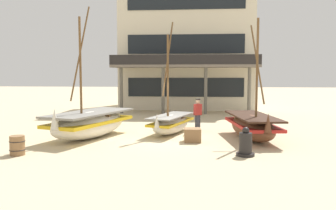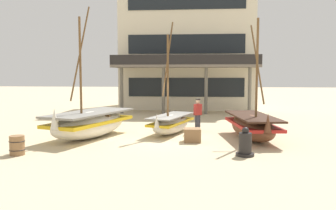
{
  "view_description": "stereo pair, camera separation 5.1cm",
  "coord_description": "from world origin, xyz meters",
  "px_view_note": "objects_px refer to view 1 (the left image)",
  "views": [
    {
      "loc": [
        1.44,
        -15.57,
        2.9
      ],
      "look_at": [
        0.0,
        1.0,
        1.4
      ],
      "focal_mm": 37.03,
      "sensor_mm": 36.0,
      "label": 1
    },
    {
      "loc": [
        1.49,
        -15.56,
        2.9
      ],
      "look_at": [
        0.0,
        1.0,
        1.4
      ],
      "focal_mm": 37.03,
      "sensor_mm": 36.0,
      "label": 2
    }
  ],
  "objects_px": {
    "fishing_boat_centre_large": "(90,123)",
    "wooden_barrel": "(17,145)",
    "cargo_crate": "(193,135)",
    "capstan_winch": "(245,144)",
    "harbor_building_main": "(187,47)",
    "fishing_boat_near_left": "(171,123)",
    "fishing_boat_far_right": "(252,126)",
    "fisherman_by_hull": "(198,116)"
  },
  "relations": [
    {
      "from": "cargo_crate",
      "to": "fisherman_by_hull",
      "type": "bearing_deg",
      "value": 84.76
    },
    {
      "from": "fishing_boat_near_left",
      "to": "wooden_barrel",
      "type": "bearing_deg",
      "value": -135.98
    },
    {
      "from": "cargo_crate",
      "to": "harbor_building_main",
      "type": "relative_size",
      "value": 0.06
    },
    {
      "from": "fishing_boat_centre_large",
      "to": "capstan_winch",
      "type": "bearing_deg",
      "value": -23.94
    },
    {
      "from": "wooden_barrel",
      "to": "cargo_crate",
      "type": "distance_m",
      "value": 6.89
    },
    {
      "from": "fishing_boat_far_right",
      "to": "fishing_boat_centre_large",
      "type": "bearing_deg",
      "value": -177.64
    },
    {
      "from": "harbor_building_main",
      "to": "fisherman_by_hull",
      "type": "bearing_deg",
      "value": -85.78
    },
    {
      "from": "cargo_crate",
      "to": "fishing_boat_centre_large",
      "type": "bearing_deg",
      "value": 173.3
    },
    {
      "from": "fishing_boat_centre_large",
      "to": "fisherman_by_hull",
      "type": "bearing_deg",
      "value": 20.03
    },
    {
      "from": "fishing_boat_near_left",
      "to": "capstan_winch",
      "type": "xyz_separation_m",
      "value": [
        2.98,
        -4.35,
        -0.11
      ]
    },
    {
      "from": "fishing_boat_near_left",
      "to": "fisherman_by_hull",
      "type": "relative_size",
      "value": 3.19
    },
    {
      "from": "capstan_winch",
      "to": "wooden_barrel",
      "type": "xyz_separation_m",
      "value": [
        -8.12,
        -0.61,
        -0.06
      ]
    },
    {
      "from": "wooden_barrel",
      "to": "harbor_building_main",
      "type": "xyz_separation_m",
      "value": [
        5.43,
        18.73,
        4.83
      ]
    },
    {
      "from": "fishing_boat_centre_large",
      "to": "harbor_building_main",
      "type": "distance_m",
      "value": 16.33
    },
    {
      "from": "fishing_boat_near_left",
      "to": "fishing_boat_centre_large",
      "type": "height_order",
      "value": "fishing_boat_centre_large"
    },
    {
      "from": "fishing_boat_far_right",
      "to": "fisherman_by_hull",
      "type": "xyz_separation_m",
      "value": [
        -2.42,
        1.48,
        0.23
      ]
    },
    {
      "from": "fisherman_by_hull",
      "to": "harbor_building_main",
      "type": "bearing_deg",
      "value": 94.22
    },
    {
      "from": "capstan_winch",
      "to": "harbor_building_main",
      "type": "xyz_separation_m",
      "value": [
        -2.69,
        18.12,
        4.77
      ]
    },
    {
      "from": "fishing_boat_centre_large",
      "to": "harbor_building_main",
      "type": "relative_size",
      "value": 0.52
    },
    {
      "from": "fishing_boat_centre_large",
      "to": "wooden_barrel",
      "type": "height_order",
      "value": "fishing_boat_centre_large"
    },
    {
      "from": "fishing_boat_centre_large",
      "to": "capstan_winch",
      "type": "distance_m",
      "value": 7.21
    },
    {
      "from": "wooden_barrel",
      "to": "harbor_building_main",
      "type": "bearing_deg",
      "value": 73.83
    },
    {
      "from": "fishing_boat_near_left",
      "to": "cargo_crate",
      "type": "bearing_deg",
      "value": -61.56
    },
    {
      "from": "cargo_crate",
      "to": "fishing_boat_far_right",
      "type": "bearing_deg",
      "value": 17.9
    },
    {
      "from": "wooden_barrel",
      "to": "cargo_crate",
      "type": "bearing_deg",
      "value": 25.67
    },
    {
      "from": "fisherman_by_hull",
      "to": "cargo_crate",
      "type": "relative_size",
      "value": 2.42
    },
    {
      "from": "capstan_winch",
      "to": "cargo_crate",
      "type": "height_order",
      "value": "capstan_winch"
    },
    {
      "from": "wooden_barrel",
      "to": "fisherman_by_hull",
      "type": "bearing_deg",
      "value": 39.62
    },
    {
      "from": "fishing_boat_near_left",
      "to": "fishing_boat_centre_large",
      "type": "distance_m",
      "value": 3.88
    },
    {
      "from": "fishing_boat_centre_large",
      "to": "wooden_barrel",
      "type": "xyz_separation_m",
      "value": [
        -1.53,
        -3.53,
        -0.31
      ]
    },
    {
      "from": "fishing_boat_far_right",
      "to": "fisherman_by_hull",
      "type": "bearing_deg",
      "value": 148.51
    },
    {
      "from": "fishing_boat_far_right",
      "to": "harbor_building_main",
      "type": "relative_size",
      "value": 0.47
    },
    {
      "from": "fishing_boat_centre_large",
      "to": "harbor_building_main",
      "type": "xyz_separation_m",
      "value": [
        3.9,
        15.19,
        4.53
      ]
    },
    {
      "from": "fishing_boat_centre_large",
      "to": "fishing_boat_near_left",
      "type": "bearing_deg",
      "value": 21.62
    },
    {
      "from": "fishing_boat_near_left",
      "to": "fisherman_by_hull",
      "type": "xyz_separation_m",
      "value": [
        1.29,
        0.35,
        0.31
      ]
    },
    {
      "from": "fishing_boat_centre_large",
      "to": "fishing_boat_far_right",
      "type": "relative_size",
      "value": 1.12
    },
    {
      "from": "fishing_boat_near_left",
      "to": "cargo_crate",
      "type": "relative_size",
      "value": 7.72
    },
    {
      "from": "fishing_boat_far_right",
      "to": "capstan_winch",
      "type": "xyz_separation_m",
      "value": [
        -0.72,
        -3.23,
        -0.19
      ]
    },
    {
      "from": "fishing_boat_centre_large",
      "to": "wooden_barrel",
      "type": "bearing_deg",
      "value": -113.39
    },
    {
      "from": "capstan_winch",
      "to": "harbor_building_main",
      "type": "distance_m",
      "value": 18.93
    },
    {
      "from": "fishing_boat_near_left",
      "to": "fisherman_by_hull",
      "type": "distance_m",
      "value": 1.37
    },
    {
      "from": "fisherman_by_hull",
      "to": "cargo_crate",
      "type": "distance_m",
      "value": 2.4
    }
  ]
}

